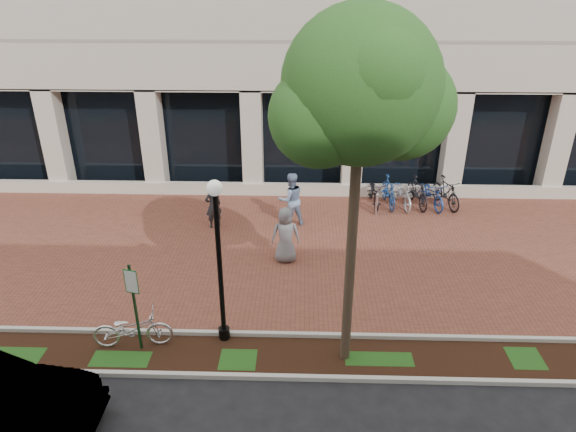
{
  "coord_description": "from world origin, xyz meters",
  "views": [
    {
      "loc": [
        0.02,
        -14.8,
        8.3
      ],
      "look_at": [
        -0.4,
        -0.8,
        1.59
      ],
      "focal_mm": 32.0,
      "sensor_mm": 36.0,
      "label": 1
    }
  ],
  "objects_px": {
    "parking_sign": "(133,297)",
    "bollard": "(377,204)",
    "lamppost": "(219,255)",
    "pedestrian_mid": "(291,199)",
    "street_tree": "(363,97)",
    "bike_rack_cluster": "(409,193)",
    "locked_bicycle": "(132,329)",
    "pedestrian_right": "(286,235)",
    "pedestrian_left": "(213,205)"
  },
  "relations": [
    {
      "from": "locked_bicycle",
      "to": "bollard",
      "type": "bearing_deg",
      "value": -48.54
    },
    {
      "from": "parking_sign",
      "to": "pedestrian_left",
      "type": "xyz_separation_m",
      "value": [
        0.73,
        6.62,
        -0.67
      ]
    },
    {
      "from": "parking_sign",
      "to": "pedestrian_mid",
      "type": "bearing_deg",
      "value": 77.79
    },
    {
      "from": "pedestrian_mid",
      "to": "pedestrian_right",
      "type": "bearing_deg",
      "value": 66.69
    },
    {
      "from": "street_tree",
      "to": "pedestrian_right",
      "type": "height_order",
      "value": "street_tree"
    },
    {
      "from": "locked_bicycle",
      "to": "pedestrian_left",
      "type": "distance_m",
      "value": 6.57
    },
    {
      "from": "street_tree",
      "to": "pedestrian_right",
      "type": "relative_size",
      "value": 4.34
    },
    {
      "from": "street_tree",
      "to": "pedestrian_mid",
      "type": "xyz_separation_m",
      "value": [
        -1.51,
        7.0,
        -5.2
      ]
    },
    {
      "from": "parking_sign",
      "to": "pedestrian_right",
      "type": "height_order",
      "value": "parking_sign"
    },
    {
      "from": "bollard",
      "to": "parking_sign",
      "type": "bearing_deg",
      "value": -130.62
    },
    {
      "from": "pedestrian_right",
      "to": "pedestrian_left",
      "type": "bearing_deg",
      "value": -44.06
    },
    {
      "from": "street_tree",
      "to": "bollard",
      "type": "bearing_deg",
      "value": 78.0
    },
    {
      "from": "locked_bicycle",
      "to": "pedestrian_mid",
      "type": "relative_size",
      "value": 0.98
    },
    {
      "from": "lamppost",
      "to": "pedestrian_mid",
      "type": "distance_m",
      "value": 6.74
    },
    {
      "from": "lamppost",
      "to": "street_tree",
      "type": "relative_size",
      "value": 0.54
    },
    {
      "from": "parking_sign",
      "to": "street_tree",
      "type": "bearing_deg",
      "value": 13.12
    },
    {
      "from": "bike_rack_cluster",
      "to": "bollard",
      "type": "bearing_deg",
      "value": -154.83
    },
    {
      "from": "bike_rack_cluster",
      "to": "pedestrian_mid",
      "type": "bearing_deg",
      "value": -167.48
    },
    {
      "from": "parking_sign",
      "to": "bollard",
      "type": "relative_size",
      "value": 2.64
    },
    {
      "from": "parking_sign",
      "to": "locked_bicycle",
      "type": "relative_size",
      "value": 1.23
    },
    {
      "from": "parking_sign",
      "to": "bollard",
      "type": "height_order",
      "value": "parking_sign"
    },
    {
      "from": "parking_sign",
      "to": "street_tree",
      "type": "xyz_separation_m",
      "value": [
        4.97,
        -0.11,
        4.67
      ]
    },
    {
      "from": "pedestrian_mid",
      "to": "locked_bicycle",
      "type": "bearing_deg",
      "value": 40.48
    },
    {
      "from": "locked_bicycle",
      "to": "pedestrian_right",
      "type": "xyz_separation_m",
      "value": [
        3.55,
        4.19,
        0.4
      ]
    },
    {
      "from": "lamppost",
      "to": "locked_bicycle",
      "type": "height_order",
      "value": "lamppost"
    },
    {
      "from": "lamppost",
      "to": "bollard",
      "type": "xyz_separation_m",
      "value": [
        4.68,
        7.27,
        -1.94
      ]
    },
    {
      "from": "pedestrian_right",
      "to": "pedestrian_mid",
      "type": "bearing_deg",
      "value": -94.93
    },
    {
      "from": "pedestrian_left",
      "to": "bike_rack_cluster",
      "type": "xyz_separation_m",
      "value": [
        7.27,
        2.04,
        -0.29
      ]
    },
    {
      "from": "street_tree",
      "to": "locked_bicycle",
      "type": "relative_size",
      "value": 4.1
    },
    {
      "from": "locked_bicycle",
      "to": "street_tree",
      "type": "bearing_deg",
      "value": -99.27
    },
    {
      "from": "parking_sign",
      "to": "bike_rack_cluster",
      "type": "distance_m",
      "value": 11.83
    },
    {
      "from": "pedestrian_mid",
      "to": "bike_rack_cluster",
      "type": "relative_size",
      "value": 0.53
    },
    {
      "from": "lamppost",
      "to": "locked_bicycle",
      "type": "bearing_deg",
      "value": -170.94
    },
    {
      "from": "pedestrian_right",
      "to": "bollard",
      "type": "xyz_separation_m",
      "value": [
        3.28,
        3.43,
        -0.45
      ]
    },
    {
      "from": "pedestrian_mid",
      "to": "bollard",
      "type": "relative_size",
      "value": 2.2
    },
    {
      "from": "street_tree",
      "to": "locked_bicycle",
      "type": "bearing_deg",
      "value": 177.37
    },
    {
      "from": "locked_bicycle",
      "to": "bollard",
      "type": "distance_m",
      "value": 10.23
    },
    {
      "from": "lamppost",
      "to": "bollard",
      "type": "bearing_deg",
      "value": 57.26
    },
    {
      "from": "pedestrian_left",
      "to": "pedestrian_mid",
      "type": "height_order",
      "value": "pedestrian_mid"
    },
    {
      "from": "lamppost",
      "to": "pedestrian_mid",
      "type": "xyz_separation_m",
      "value": [
        1.49,
        6.42,
        -1.41
      ]
    },
    {
      "from": "street_tree",
      "to": "bike_rack_cluster",
      "type": "bearing_deg",
      "value": 70.91
    },
    {
      "from": "bike_rack_cluster",
      "to": "pedestrian_right",
      "type": "bearing_deg",
      "value": -145.62
    },
    {
      "from": "locked_bicycle",
      "to": "parking_sign",
      "type": "bearing_deg",
      "value": -129.0
    },
    {
      "from": "pedestrian_left",
      "to": "pedestrian_mid",
      "type": "bearing_deg",
      "value": 151.28
    },
    {
      "from": "lamppost",
      "to": "pedestrian_left",
      "type": "relative_size",
      "value": 2.54
    },
    {
      "from": "street_tree",
      "to": "bike_rack_cluster",
      "type": "distance_m",
      "value": 10.86
    },
    {
      "from": "parking_sign",
      "to": "pedestrian_mid",
      "type": "height_order",
      "value": "parking_sign"
    },
    {
      "from": "parking_sign",
      "to": "lamppost",
      "type": "height_order",
      "value": "lamppost"
    },
    {
      "from": "bollard",
      "to": "bike_rack_cluster",
      "type": "bearing_deg",
      "value": 33.89
    },
    {
      "from": "parking_sign",
      "to": "locked_bicycle",
      "type": "distance_m",
      "value": 1.03
    }
  ]
}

